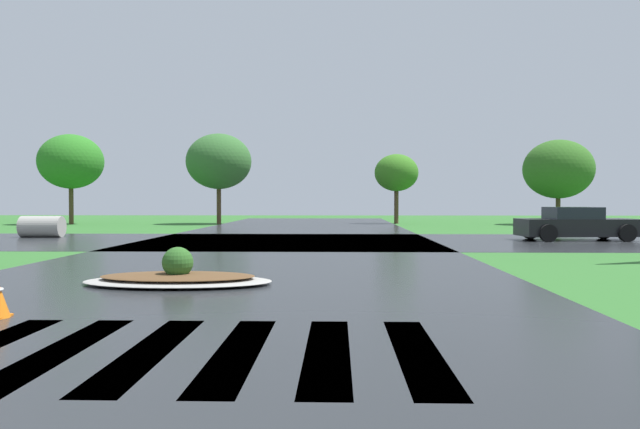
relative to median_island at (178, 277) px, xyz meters
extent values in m
cube|color=#232628|center=(0.99, 0.77, -0.13)|extent=(10.89, 80.00, 0.01)
cube|color=#232628|center=(0.99, 12.00, -0.13)|extent=(90.00, 9.80, 0.01)
cube|color=white|center=(0.09, -4.99, -0.13)|extent=(0.45, 3.18, 0.01)
cube|color=white|center=(0.99, -4.99, -0.13)|extent=(0.45, 3.18, 0.01)
cube|color=white|center=(1.89, -4.99, -0.13)|extent=(0.45, 3.18, 0.01)
cube|color=white|center=(2.79, -4.99, -0.13)|extent=(0.45, 3.18, 0.01)
cube|color=white|center=(3.69, -4.99, -0.13)|extent=(0.45, 3.18, 0.01)
ellipsoid|color=#9E9B93|center=(0.00, 0.00, -0.07)|extent=(3.41, 1.79, 0.12)
ellipsoid|color=brown|center=(0.00, 0.00, 0.02)|extent=(2.79, 1.47, 0.10)
sphere|color=#2D6023|center=(0.00, 0.00, 0.27)|extent=(0.56, 0.56, 0.56)
cube|color=black|center=(11.91, 12.78, 0.36)|extent=(4.38, 1.99, 0.65)
cube|color=#1E232B|center=(11.74, 12.77, 0.90)|extent=(1.89, 1.63, 0.44)
cylinder|color=black|center=(13.31, 13.76, 0.19)|extent=(0.65, 0.26, 0.64)
cylinder|color=black|center=(13.42, 11.97, 0.19)|extent=(0.65, 0.26, 0.64)
cylinder|color=black|center=(10.40, 13.58, 0.19)|extent=(0.65, 0.26, 0.64)
cylinder|color=black|center=(10.51, 11.79, 0.19)|extent=(0.65, 0.26, 0.64)
cylinder|color=#9E9B93|center=(-9.19, 14.15, 0.30)|extent=(1.68, 0.88, 0.87)
cylinder|color=#4C3823|center=(-13.80, 27.81, 1.13)|extent=(0.28, 0.28, 2.52)
ellipsoid|color=#2B7621|center=(-13.80, 27.81, 3.79)|extent=(4.00, 4.00, 3.40)
cylinder|color=#4C3823|center=(-4.62, 28.41, 1.12)|extent=(0.28, 0.28, 2.51)
ellipsoid|color=#33642D|center=(-4.62, 28.41, 3.82)|extent=(4.11, 4.11, 3.49)
cylinder|color=#4C3823|center=(6.65, 29.41, 1.01)|extent=(0.28, 0.28, 2.29)
ellipsoid|color=#37731F|center=(6.65, 29.41, 3.14)|extent=(2.80, 2.80, 2.38)
cylinder|color=#4C3823|center=(16.42, 27.90, 0.83)|extent=(0.28, 0.28, 1.93)
ellipsoid|color=#306320|center=(16.42, 27.90, 3.28)|extent=(4.24, 4.24, 3.61)
camera|label=1|loc=(2.89, -11.31, 1.40)|focal=35.54mm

